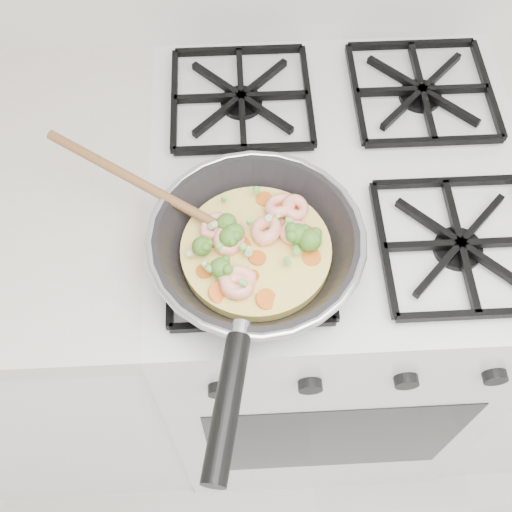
{
  "coord_description": "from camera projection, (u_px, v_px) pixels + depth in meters",
  "views": [
    {
      "loc": [
        -0.16,
        1.09,
        1.69
      ],
      "look_at": [
        -0.14,
        1.54,
        0.93
      ],
      "focal_mm": 44.85,
      "sensor_mm": 36.0,
      "label": 1
    }
  ],
  "objects": [
    {
      "name": "stove",
      "position": [
        318.0,
        299.0,
        1.37
      ],
      "size": [
        0.6,
        0.6,
        0.92
      ],
      "color": "silver",
      "rests_on": "ground"
    },
    {
      "name": "skillet",
      "position": [
        254.0,
        248.0,
        0.86
      ],
      "size": [
        0.43,
        0.49,
        0.09
      ],
      "rotation": [
        0.0,
        0.0,
        0.09
      ],
      "color": "black",
      "rests_on": "stove"
    }
  ]
}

